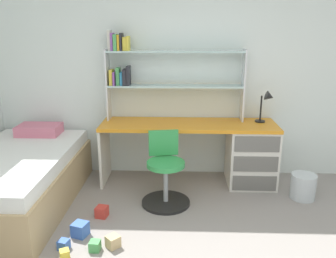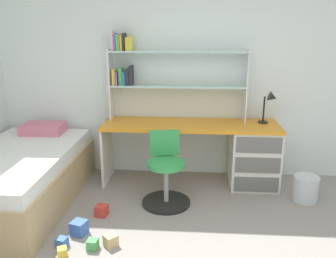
# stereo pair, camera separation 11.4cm
# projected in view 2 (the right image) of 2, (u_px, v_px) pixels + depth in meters

# --- Properties ---
(room_shell) EXTENTS (5.90, 5.98, 2.67)m
(room_shell) POSITION_uv_depth(u_px,v_px,m) (59.00, 85.00, 3.14)
(room_shell) COLOR silver
(room_shell) RESTS_ON ground_plane
(desk) EXTENTS (2.06, 0.58, 0.75)m
(desk) POSITION_uv_depth(u_px,v_px,m) (237.00, 151.00, 4.17)
(desk) COLOR orange
(desk) RESTS_ON ground_plane
(bookshelf_hutch) EXTENTS (1.63, 0.22, 1.05)m
(bookshelf_hutch) POSITION_uv_depth(u_px,v_px,m) (157.00, 69.00, 4.14)
(bookshelf_hutch) COLOR silver
(bookshelf_hutch) RESTS_ON desk
(desk_lamp) EXTENTS (0.20, 0.17, 0.38)m
(desk_lamp) POSITION_uv_depth(u_px,v_px,m) (270.00, 102.00, 4.04)
(desk_lamp) COLOR black
(desk_lamp) RESTS_ON desk
(swivel_chair) EXTENTS (0.52, 0.52, 0.77)m
(swivel_chair) POSITION_uv_depth(u_px,v_px,m) (166.00, 176.00, 3.74)
(swivel_chair) COLOR black
(swivel_chair) RESTS_ON ground_plane
(bed_platform) EXTENTS (1.10, 1.93, 0.70)m
(bed_platform) POSITION_uv_depth(u_px,v_px,m) (19.00, 178.00, 3.73)
(bed_platform) COLOR tan
(bed_platform) RESTS_ON ground_plane
(waste_bin) EXTENTS (0.27, 0.27, 0.28)m
(waste_bin) POSITION_uv_depth(u_px,v_px,m) (306.00, 188.00, 3.82)
(waste_bin) COLOR silver
(waste_bin) RESTS_ON ground_plane
(toy_block_yellow_0) EXTENTS (0.10, 0.10, 0.08)m
(toy_block_yellow_0) POSITION_uv_depth(u_px,v_px,m) (62.00, 252.00, 2.91)
(toy_block_yellow_0) COLOR gold
(toy_block_yellow_0) RESTS_ON ground_plane
(toy_block_natural_1) EXTENTS (0.15, 0.15, 0.10)m
(toy_block_natural_1) POSITION_uv_depth(u_px,v_px,m) (111.00, 240.00, 3.04)
(toy_block_natural_1) COLOR tan
(toy_block_natural_1) RESTS_ON ground_plane
(toy_block_red_2) EXTENTS (0.13, 0.13, 0.11)m
(toy_block_red_2) POSITION_uv_depth(u_px,v_px,m) (102.00, 211.00, 3.53)
(toy_block_red_2) COLOR red
(toy_block_red_2) RESTS_ON ground_plane
(toy_block_green_3) EXTENTS (0.09, 0.09, 0.09)m
(toy_block_green_3) POSITION_uv_depth(u_px,v_px,m) (93.00, 244.00, 3.00)
(toy_block_green_3) COLOR #479E51
(toy_block_green_3) RESTS_ON ground_plane
(toy_block_blue_4) EXTENTS (0.10, 0.10, 0.09)m
(toy_block_blue_4) POSITION_uv_depth(u_px,v_px,m) (62.00, 242.00, 3.03)
(toy_block_blue_4) COLOR #3860B7
(toy_block_blue_4) RESTS_ON ground_plane
(toy_block_blue_5) EXTENTS (0.16, 0.16, 0.13)m
(toy_block_blue_5) POSITION_uv_depth(u_px,v_px,m) (79.00, 228.00, 3.21)
(toy_block_blue_5) COLOR #3860B7
(toy_block_blue_5) RESTS_ON ground_plane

